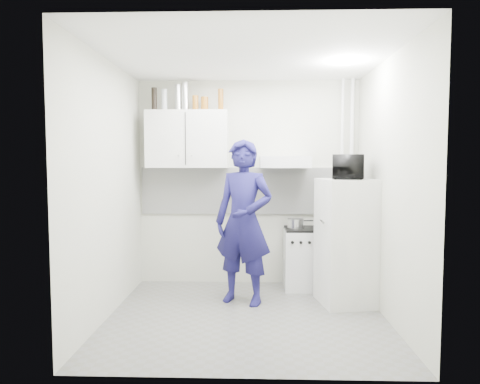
{
  "coord_description": "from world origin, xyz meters",
  "views": [
    {
      "loc": [
        0.06,
        -4.25,
        1.57
      ],
      "look_at": [
        -0.07,
        0.3,
        1.25
      ],
      "focal_mm": 32.0,
      "sensor_mm": 36.0,
      "label": 1
    }
  ],
  "objects": [
    {
      "name": "floor",
      "position": [
        0.0,
        0.0,
        0.0
      ],
      "size": [
        2.8,
        2.8,
        0.0
      ],
      "primitive_type": "plane",
      "color": "slate",
      "rests_on": "ground"
    },
    {
      "name": "ceiling",
      "position": [
        0.0,
        0.0,
        2.6
      ],
      "size": [
        2.8,
        2.8,
        0.0
      ],
      "primitive_type": "plane",
      "color": "white",
      "rests_on": "wall_back"
    },
    {
      "name": "wall_back",
      "position": [
        0.0,
        1.25,
        1.3
      ],
      "size": [
        2.8,
        0.0,
        2.8
      ],
      "primitive_type": "plane",
      "rotation": [
        1.57,
        0.0,
        0.0
      ],
      "color": "beige",
      "rests_on": "floor"
    },
    {
      "name": "wall_left",
      "position": [
        -1.4,
        0.0,
        1.3
      ],
      "size": [
        0.0,
        2.6,
        2.6
      ],
      "primitive_type": "plane",
      "rotation": [
        1.57,
        0.0,
        1.57
      ],
      "color": "beige",
      "rests_on": "floor"
    },
    {
      "name": "wall_right",
      "position": [
        1.4,
        0.0,
        1.3
      ],
      "size": [
        0.0,
        2.6,
        2.6
      ],
      "primitive_type": "plane",
      "rotation": [
        1.57,
        0.0,
        -1.57
      ],
      "color": "beige",
      "rests_on": "floor"
    },
    {
      "name": "person",
      "position": [
        -0.04,
        0.45,
        0.91
      ],
      "size": [
        0.78,
        0.65,
        1.82
      ],
      "primitive_type": "imported",
      "rotation": [
        0.0,
        0.0,
        -0.37
      ],
      "color": "#17144B",
      "rests_on": "floor"
    },
    {
      "name": "stove",
      "position": [
        0.68,
        1.0,
        0.37
      ],
      "size": [
        0.46,
        0.46,
        0.73
      ],
      "primitive_type": "cube",
      "color": "silver",
      "rests_on": "floor"
    },
    {
      "name": "fridge",
      "position": [
        1.1,
        0.45,
        0.69
      ],
      "size": [
        0.66,
        0.66,
        1.38
      ],
      "primitive_type": "cube",
      "rotation": [
        0.0,
        0.0,
        0.17
      ],
      "color": "white",
      "rests_on": "floor"
    },
    {
      "name": "stove_top",
      "position": [
        0.68,
        1.0,
        0.75
      ],
      "size": [
        0.44,
        0.44,
        0.03
      ],
      "primitive_type": "cube",
      "color": "black",
      "rests_on": "stove"
    },
    {
      "name": "saucepan",
      "position": [
        0.59,
        1.02,
        0.81
      ],
      "size": [
        0.2,
        0.2,
        0.11
      ],
      "primitive_type": "cylinder",
      "color": "silver",
      "rests_on": "stove_top"
    },
    {
      "name": "microwave",
      "position": [
        1.1,
        0.45,
        1.52
      ],
      "size": [
        0.54,
        0.42,
        0.27
      ],
      "primitive_type": "imported",
      "rotation": [
        0.0,
        0.0,
        1.37
      ],
      "color": "black",
      "rests_on": "fridge"
    },
    {
      "name": "bottle_a",
      "position": [
        -1.16,
        1.07,
        2.34
      ],
      "size": [
        0.07,
        0.07,
        0.29
      ],
      "primitive_type": "cylinder",
      "color": "black",
      "rests_on": "upper_cabinet"
    },
    {
      "name": "bottle_b",
      "position": [
        -1.04,
        1.07,
        2.33
      ],
      "size": [
        0.07,
        0.07,
        0.27
      ],
      "primitive_type": "cylinder",
      "color": "#B2B7BC",
      "rests_on": "upper_cabinet"
    },
    {
      "name": "bottle_c",
      "position": [
        -0.87,
        1.07,
        2.36
      ],
      "size": [
        0.08,
        0.08,
        0.32
      ],
      "primitive_type": "cylinder",
      "color": "silver",
      "rests_on": "upper_cabinet"
    },
    {
      "name": "bottle_d",
      "position": [
        -0.78,
        1.07,
        2.38
      ],
      "size": [
        0.08,
        0.08,
        0.35
      ],
      "primitive_type": "cylinder",
      "color": "silver",
      "rests_on": "upper_cabinet"
    },
    {
      "name": "canister_a",
      "position": [
        -0.65,
        1.07,
        2.29
      ],
      "size": [
        0.08,
        0.08,
        0.19
      ],
      "primitive_type": "cylinder",
      "color": "brown",
      "rests_on": "upper_cabinet"
    },
    {
      "name": "canister_b",
      "position": [
        -0.54,
        1.07,
        2.29
      ],
      "size": [
        0.09,
        0.09,
        0.17
      ],
      "primitive_type": "cylinder",
      "color": "brown",
      "rests_on": "upper_cabinet"
    },
    {
      "name": "bottle_e",
      "position": [
        -0.34,
        1.07,
        2.33
      ],
      "size": [
        0.07,
        0.07,
        0.27
      ],
      "primitive_type": "cylinder",
      "color": "brown",
      "rests_on": "upper_cabinet"
    },
    {
      "name": "upper_cabinet",
      "position": [
        -0.75,
        1.07,
        1.85
      ],
      "size": [
        1.0,
        0.35,
        0.7
      ],
      "primitive_type": "cube",
      "color": "white",
      "rests_on": "wall_back"
    },
    {
      "name": "range_hood",
      "position": [
        0.45,
        1.0,
        1.57
      ],
      "size": [
        0.6,
        0.5,
        0.14
      ],
      "primitive_type": "cube",
      "color": "silver",
      "rests_on": "wall_back"
    },
    {
      "name": "backsplash",
      "position": [
        0.0,
        1.24,
        1.2
      ],
      "size": [
        2.74,
        0.03,
        0.6
      ],
      "primitive_type": "cube",
      "color": "white",
      "rests_on": "wall_back"
    },
    {
      "name": "pipe_a",
      "position": [
        1.3,
        1.17,
        1.3
      ],
      "size": [
        0.05,
        0.05,
        2.6
      ],
      "primitive_type": "cylinder",
      "color": "silver",
      "rests_on": "floor"
    },
    {
      "name": "pipe_b",
      "position": [
        1.18,
        1.17,
        1.3
      ],
      "size": [
        0.04,
        0.04,
        2.6
      ],
      "primitive_type": "cylinder",
      "color": "silver",
      "rests_on": "floor"
    },
    {
      "name": "ceiling_spot_fixture",
      "position": [
        1.0,
        0.2,
        2.57
      ],
      "size": [
        0.1,
        0.1,
        0.02
      ],
      "primitive_type": "cylinder",
      "color": "white",
      "rests_on": "ceiling"
    }
  ]
}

